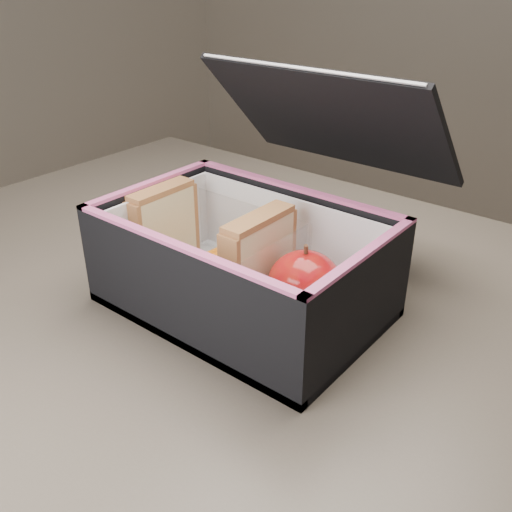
% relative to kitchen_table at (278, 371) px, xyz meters
% --- Properties ---
extents(kitchen_table, '(1.20, 0.80, 0.75)m').
position_rel_kitchen_table_xyz_m(kitchen_table, '(0.00, 0.00, 0.00)').
color(kitchen_table, brown).
rests_on(kitchen_table, ground).
extents(lunch_bag, '(0.30, 0.33, 0.25)m').
position_rel_kitchen_table_xyz_m(lunch_bag, '(-0.03, -0.02, 0.15)').
color(lunch_bag, black).
rests_on(lunch_bag, kitchen_table).
extents(plastic_tub, '(0.19, 0.14, 0.08)m').
position_rel_kitchen_table_xyz_m(plastic_tub, '(-0.09, -0.02, 0.14)').
color(plastic_tub, white).
rests_on(plastic_tub, lunch_bag).
extents(sandwich_left, '(0.02, 0.09, 0.10)m').
position_rel_kitchen_table_xyz_m(sandwich_left, '(-0.16, -0.02, 0.16)').
color(sandwich_left, tan).
rests_on(sandwich_left, plastic_tub).
extents(sandwich_right, '(0.03, 0.09, 0.10)m').
position_rel_kitchen_table_xyz_m(sandwich_right, '(-0.01, -0.02, 0.16)').
color(sandwich_right, tan).
rests_on(sandwich_right, plastic_tub).
extents(carrot_sticks, '(0.06, 0.15, 0.03)m').
position_rel_kitchen_table_xyz_m(carrot_sticks, '(-0.08, -0.03, 0.12)').
color(carrot_sticks, '#D05000').
rests_on(carrot_sticks, plastic_tub).
extents(paper_napkin, '(0.09, 0.09, 0.01)m').
position_rel_kitchen_table_xyz_m(paper_napkin, '(0.05, -0.02, 0.11)').
color(paper_napkin, white).
rests_on(paper_napkin, lunch_bag).
extents(red_apple, '(0.10, 0.10, 0.08)m').
position_rel_kitchen_table_xyz_m(red_apple, '(0.04, -0.02, 0.15)').
color(red_apple, '#9B0010').
rests_on(red_apple, paper_napkin).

